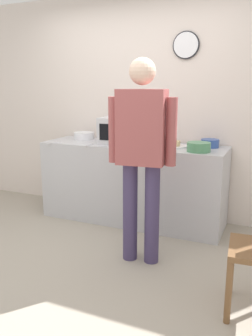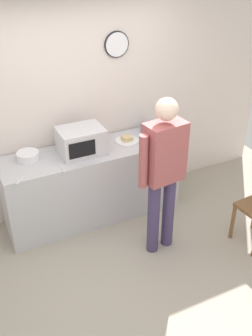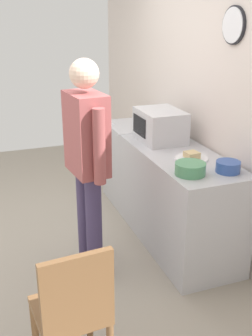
{
  "view_description": "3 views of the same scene",
  "coord_description": "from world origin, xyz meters",
  "px_view_note": "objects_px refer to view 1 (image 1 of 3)",
  "views": [
    {
      "loc": [
        1.55,
        -2.41,
        1.55
      ],
      "look_at": [
        0.19,
        0.71,
        0.75
      ],
      "focal_mm": 37.58,
      "sensor_mm": 36.0,
      "label": 1
    },
    {
      "loc": [
        -1.35,
        -2.61,
        3.11
      ],
      "look_at": [
        0.33,
        0.86,
        0.79
      ],
      "focal_mm": 43.04,
      "sensor_mm": 36.0,
      "label": 2
    },
    {
      "loc": [
        3.43,
        -0.41,
        2.1
      ],
      "look_at": [
        0.32,
        0.73,
        0.82
      ],
      "focal_mm": 44.07,
      "sensor_mm": 36.0,
      "label": 3
    }
  ],
  "objects_px": {
    "salad_bowl": "(210,143)",
    "cereal_bowl": "(84,136)",
    "person_standing": "(142,147)",
    "microwave": "(124,131)",
    "mixing_bowl": "(199,147)",
    "spoon_utensil": "(54,143)",
    "sandwich_plate": "(174,145)",
    "fork_utensil": "(90,145)"
  },
  "relations": [
    {
      "from": "cereal_bowl",
      "to": "mixing_bowl",
      "type": "xyz_separation_m",
      "value": [
        1.47,
        -0.26,
        0.0
      ]
    },
    {
      "from": "mixing_bowl",
      "to": "cereal_bowl",
      "type": "bearing_deg",
      "value": 170.03
    },
    {
      "from": "microwave",
      "to": "salad_bowl",
      "type": "distance_m",
      "value": 0.96
    },
    {
      "from": "mixing_bowl",
      "to": "fork_utensil",
      "type": "distance_m",
      "value": 1.2
    },
    {
      "from": "cereal_bowl",
      "to": "spoon_utensil",
      "type": "xyz_separation_m",
      "value": [
        -0.18,
        -0.39,
        -0.04
      ]
    },
    {
      "from": "microwave",
      "to": "cereal_bowl",
      "type": "bearing_deg",
      "value": 169.14
    },
    {
      "from": "cereal_bowl",
      "to": "mixing_bowl",
      "type": "height_order",
      "value": "mixing_bowl"
    },
    {
      "from": "cereal_bowl",
      "to": "spoon_utensil",
      "type": "relative_size",
      "value": 1.44
    },
    {
      "from": "salad_bowl",
      "to": "cereal_bowl",
      "type": "bearing_deg",
      "value": -178.38
    },
    {
      "from": "sandwich_plate",
      "to": "person_standing",
      "type": "height_order",
      "value": "person_standing"
    },
    {
      "from": "cereal_bowl",
      "to": "sandwich_plate",
      "type": "bearing_deg",
      "value": -3.97
    },
    {
      "from": "spoon_utensil",
      "to": "fork_utensil",
      "type": "bearing_deg",
      "value": 4.16
    },
    {
      "from": "salad_bowl",
      "to": "person_standing",
      "type": "xyz_separation_m",
      "value": [
        -0.39,
        -1.03,
        0.09
      ]
    },
    {
      "from": "fork_utensil",
      "to": "spoon_utensil",
      "type": "height_order",
      "value": "same"
    },
    {
      "from": "mixing_bowl",
      "to": "sandwich_plate",
      "type": "bearing_deg",
      "value": 149.46
    },
    {
      "from": "sandwich_plate",
      "to": "person_standing",
      "type": "distance_m",
      "value": 0.91
    },
    {
      "from": "microwave",
      "to": "sandwich_plate",
      "type": "relative_size",
      "value": 1.79
    },
    {
      "from": "person_standing",
      "to": "sandwich_plate",
      "type": "bearing_deg",
      "value": 87.94
    },
    {
      "from": "salad_bowl",
      "to": "fork_utensil",
      "type": "xyz_separation_m",
      "value": [
        -1.25,
        -0.4,
        -0.04
      ]
    },
    {
      "from": "cereal_bowl",
      "to": "fork_utensil",
      "type": "height_order",
      "value": "cereal_bowl"
    },
    {
      "from": "salad_bowl",
      "to": "mixing_bowl",
      "type": "relative_size",
      "value": 0.81
    },
    {
      "from": "microwave",
      "to": "fork_utensil",
      "type": "distance_m",
      "value": 0.42
    },
    {
      "from": "cereal_bowl",
      "to": "person_standing",
      "type": "distance_m",
      "value": 1.51
    },
    {
      "from": "person_standing",
      "to": "spoon_utensil",
      "type": "bearing_deg",
      "value": 155.74
    },
    {
      "from": "cereal_bowl",
      "to": "person_standing",
      "type": "relative_size",
      "value": 0.14
    },
    {
      "from": "salad_bowl",
      "to": "spoon_utensil",
      "type": "height_order",
      "value": "salad_bowl"
    },
    {
      "from": "person_standing",
      "to": "cereal_bowl",
      "type": "bearing_deg",
      "value": 139.13
    },
    {
      "from": "microwave",
      "to": "mixing_bowl",
      "type": "bearing_deg",
      "value": -9.38
    },
    {
      "from": "fork_utensil",
      "to": "person_standing",
      "type": "xyz_separation_m",
      "value": [
        0.86,
        -0.63,
        0.13
      ]
    },
    {
      "from": "mixing_bowl",
      "to": "microwave",
      "type": "bearing_deg",
      "value": 170.62
    },
    {
      "from": "sandwich_plate",
      "to": "spoon_utensil",
      "type": "xyz_separation_m",
      "value": [
        -1.35,
        -0.31,
        -0.01
      ]
    },
    {
      "from": "spoon_utensil",
      "to": "person_standing",
      "type": "bearing_deg",
      "value": -24.26
    },
    {
      "from": "microwave",
      "to": "fork_utensil",
      "type": "relative_size",
      "value": 2.94
    },
    {
      "from": "salad_bowl",
      "to": "fork_utensil",
      "type": "relative_size",
      "value": 1.13
    },
    {
      "from": "cereal_bowl",
      "to": "fork_utensil",
      "type": "relative_size",
      "value": 1.44
    },
    {
      "from": "microwave",
      "to": "mixing_bowl",
      "type": "relative_size",
      "value": 2.11
    },
    {
      "from": "sandwich_plate",
      "to": "cereal_bowl",
      "type": "distance_m",
      "value": 1.17
    },
    {
      "from": "microwave",
      "to": "fork_utensil",
      "type": "bearing_deg",
      "value": -141.42
    },
    {
      "from": "spoon_utensil",
      "to": "salad_bowl",
      "type": "bearing_deg",
      "value": 14.31
    },
    {
      "from": "microwave",
      "to": "cereal_bowl",
      "type": "height_order",
      "value": "microwave"
    },
    {
      "from": "cereal_bowl",
      "to": "mixing_bowl",
      "type": "relative_size",
      "value": 1.03
    },
    {
      "from": "salad_bowl",
      "to": "cereal_bowl",
      "type": "xyz_separation_m",
      "value": [
        -1.53,
        -0.04,
        0.0
      ]
    }
  ]
}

